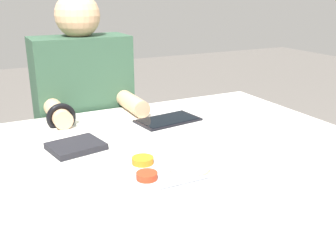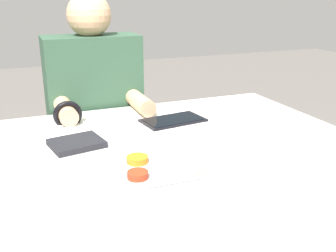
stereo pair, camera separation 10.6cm
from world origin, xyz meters
name	(u,v)px [view 1 (the left image)]	position (x,y,z in m)	size (l,w,h in m)	color
dining_table	(178,238)	(0.00, 0.00, 0.38)	(1.22, 0.95, 0.77)	silver
thali_tray	(168,171)	(-0.14, -0.20, 0.77)	(0.33, 0.33, 0.03)	#B7BABF
red_notebook	(76,147)	(-0.33, 0.09, 0.77)	(0.18, 0.16, 0.02)	silver
tablet_device	(168,120)	(0.07, 0.21, 0.77)	(0.26, 0.17, 0.01)	black
person_diner	(87,143)	(-0.16, 0.59, 0.58)	(0.42, 0.42, 1.24)	black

